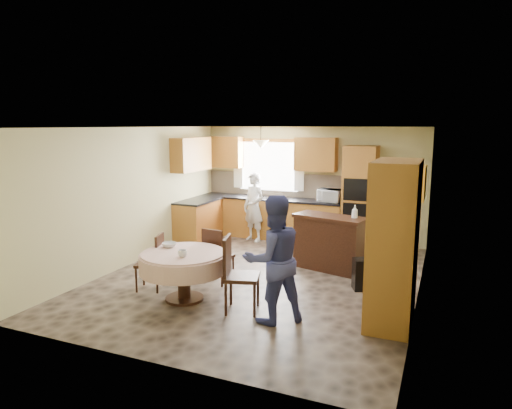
{
  "coord_description": "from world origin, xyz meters",
  "views": [
    {
      "loc": [
        2.78,
        -6.78,
        2.54
      ],
      "look_at": [
        -0.19,
        0.3,
        1.2
      ],
      "focal_mm": 32.0,
      "sensor_mm": 36.0,
      "label": 1
    }
  ],
  "objects_px": {
    "cupboard": "(394,243)",
    "chair_left": "(154,259)",
    "oven_tower": "(360,197)",
    "sideboard": "(330,244)",
    "chair_right": "(236,270)",
    "dining_table": "(184,263)",
    "chair_back": "(216,253)",
    "person_dining": "(273,259)",
    "person_sink": "(254,207)"
  },
  "relations": [
    {
      "from": "person_sink",
      "to": "chair_back",
      "type": "bearing_deg",
      "value": -57.89
    },
    {
      "from": "sideboard",
      "to": "dining_table",
      "type": "xyz_separation_m",
      "value": [
        -1.62,
        -2.23,
        0.1
      ]
    },
    {
      "from": "oven_tower",
      "to": "sideboard",
      "type": "bearing_deg",
      "value": -96.13
    },
    {
      "from": "cupboard",
      "to": "chair_left",
      "type": "height_order",
      "value": "cupboard"
    },
    {
      "from": "oven_tower",
      "to": "chair_left",
      "type": "distance_m",
      "value": 4.57
    },
    {
      "from": "cupboard",
      "to": "chair_left",
      "type": "bearing_deg",
      "value": -176.74
    },
    {
      "from": "sideboard",
      "to": "person_dining",
      "type": "height_order",
      "value": "person_dining"
    },
    {
      "from": "sideboard",
      "to": "dining_table",
      "type": "height_order",
      "value": "sideboard"
    },
    {
      "from": "cupboard",
      "to": "chair_back",
      "type": "distance_m",
      "value": 2.86
    },
    {
      "from": "dining_table",
      "to": "person_sink",
      "type": "relative_size",
      "value": 0.84
    },
    {
      "from": "sideboard",
      "to": "person_dining",
      "type": "relative_size",
      "value": 0.76
    },
    {
      "from": "oven_tower",
      "to": "chair_right",
      "type": "distance_m",
      "value": 4.19
    },
    {
      "from": "person_dining",
      "to": "person_sink",
      "type": "bearing_deg",
      "value": -106.61
    },
    {
      "from": "cupboard",
      "to": "chair_back",
      "type": "relative_size",
      "value": 2.3
    },
    {
      "from": "chair_back",
      "to": "person_sink",
      "type": "xyz_separation_m",
      "value": [
        -0.53,
        2.8,
        0.25
      ]
    },
    {
      "from": "cupboard",
      "to": "dining_table",
      "type": "relative_size",
      "value": 1.66
    },
    {
      "from": "sideboard",
      "to": "chair_back",
      "type": "bearing_deg",
      "value": -122.09
    },
    {
      "from": "sideboard",
      "to": "cupboard",
      "type": "relative_size",
      "value": 0.6
    },
    {
      "from": "sideboard",
      "to": "chair_left",
      "type": "relative_size",
      "value": 1.45
    },
    {
      "from": "cupboard",
      "to": "person_sink",
      "type": "bearing_deg",
      "value": 135.78
    },
    {
      "from": "oven_tower",
      "to": "person_sink",
      "type": "xyz_separation_m",
      "value": [
        -2.23,
        -0.39,
        -0.3
      ]
    },
    {
      "from": "oven_tower",
      "to": "chair_right",
      "type": "xyz_separation_m",
      "value": [
        -0.94,
        -4.06,
        -0.48
      ]
    },
    {
      "from": "oven_tower",
      "to": "cupboard",
      "type": "relative_size",
      "value": 1.01
    },
    {
      "from": "cupboard",
      "to": "person_dining",
      "type": "relative_size",
      "value": 1.26
    },
    {
      "from": "cupboard",
      "to": "person_sink",
      "type": "xyz_separation_m",
      "value": [
        -3.3,
        3.21,
        -0.3
      ]
    },
    {
      "from": "oven_tower",
      "to": "chair_left",
      "type": "xyz_separation_m",
      "value": [
        -2.47,
        -3.8,
        -0.57
      ]
    },
    {
      "from": "chair_left",
      "to": "chair_back",
      "type": "distance_m",
      "value": 0.98
    },
    {
      "from": "sideboard",
      "to": "chair_left",
      "type": "distance_m",
      "value": 3.05
    },
    {
      "from": "oven_tower",
      "to": "dining_table",
      "type": "height_order",
      "value": "oven_tower"
    },
    {
      "from": "cupboard",
      "to": "person_dining",
      "type": "bearing_deg",
      "value": -157.96
    },
    {
      "from": "chair_back",
      "to": "chair_right",
      "type": "xyz_separation_m",
      "value": [
        0.76,
        -0.87,
        0.07
      ]
    },
    {
      "from": "person_dining",
      "to": "dining_table",
      "type": "bearing_deg",
      "value": -49.98
    },
    {
      "from": "dining_table",
      "to": "chair_right",
      "type": "height_order",
      "value": "chair_right"
    },
    {
      "from": "dining_table",
      "to": "chair_back",
      "type": "xyz_separation_m",
      "value": [
        0.11,
        0.81,
        -0.05
      ]
    },
    {
      "from": "dining_table",
      "to": "person_sink",
      "type": "xyz_separation_m",
      "value": [
        -0.42,
        3.61,
        0.2
      ]
    },
    {
      "from": "oven_tower",
      "to": "person_sink",
      "type": "bearing_deg",
      "value": -170.08
    },
    {
      "from": "chair_left",
      "to": "chair_right",
      "type": "relative_size",
      "value": 0.84
    },
    {
      "from": "chair_back",
      "to": "person_dining",
      "type": "distance_m",
      "value": 1.7
    },
    {
      "from": "cupboard",
      "to": "chair_left",
      "type": "distance_m",
      "value": 3.59
    },
    {
      "from": "oven_tower",
      "to": "person_dining",
      "type": "bearing_deg",
      "value": -94.79
    },
    {
      "from": "sideboard",
      "to": "person_dining",
      "type": "xyz_separation_m",
      "value": [
        -0.16,
        -2.41,
        0.38
      ]
    },
    {
      "from": "chair_right",
      "to": "person_sink",
      "type": "distance_m",
      "value": 3.89
    },
    {
      "from": "oven_tower",
      "to": "cupboard",
      "type": "distance_m",
      "value": 3.76
    },
    {
      "from": "sideboard",
      "to": "chair_right",
      "type": "relative_size",
      "value": 1.22
    },
    {
      "from": "oven_tower",
      "to": "chair_back",
      "type": "relative_size",
      "value": 2.31
    },
    {
      "from": "sideboard",
      "to": "person_dining",
      "type": "bearing_deg",
      "value": -79.22
    },
    {
      "from": "person_dining",
      "to": "cupboard",
      "type": "bearing_deg",
      "value": 159.03
    },
    {
      "from": "oven_tower",
      "to": "dining_table",
      "type": "xyz_separation_m",
      "value": [
        -1.81,
        -4.0,
        -0.5
      ]
    },
    {
      "from": "dining_table",
      "to": "person_sink",
      "type": "height_order",
      "value": "person_sink"
    },
    {
      "from": "chair_right",
      "to": "chair_back",
      "type": "bearing_deg",
      "value": 25.7
    }
  ]
}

